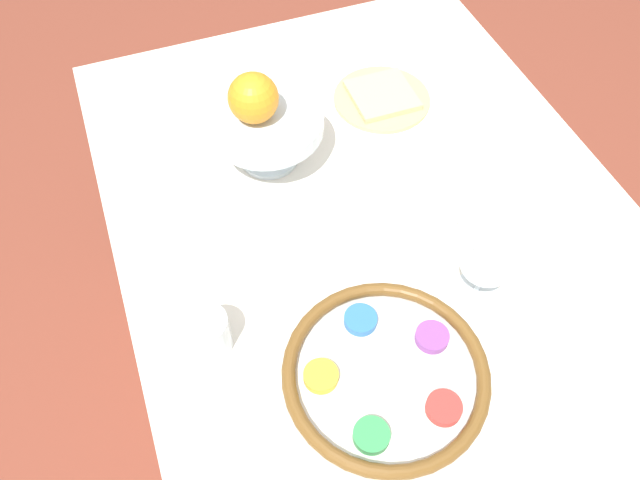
{
  "coord_description": "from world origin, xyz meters",
  "views": [
    {
      "loc": [
        -0.47,
        0.32,
        1.6
      ],
      "look_at": [
        0.06,
        0.12,
        0.82
      ],
      "focal_mm": 35.0,
      "sensor_mm": 36.0,
      "label": 1
    }
  ],
  "objects_px": {
    "seder_plate": "(385,374)",
    "wine_glass": "(489,258)",
    "fruit_stand": "(267,126)",
    "bread_plate": "(382,97)",
    "napkin_roll": "(438,177)",
    "orange_fruit": "(253,98)",
    "cup_near": "(208,333)"
  },
  "relations": [
    {
      "from": "seder_plate",
      "to": "cup_near",
      "type": "bearing_deg",
      "value": 57.51
    },
    {
      "from": "seder_plate",
      "to": "napkin_roll",
      "type": "relative_size",
      "value": 1.53
    },
    {
      "from": "wine_glass",
      "to": "napkin_roll",
      "type": "relative_size",
      "value": 0.64
    },
    {
      "from": "seder_plate",
      "to": "cup_near",
      "type": "height_order",
      "value": "cup_near"
    },
    {
      "from": "fruit_stand",
      "to": "napkin_roll",
      "type": "distance_m",
      "value": 0.31
    },
    {
      "from": "seder_plate",
      "to": "orange_fruit",
      "type": "height_order",
      "value": "orange_fruit"
    },
    {
      "from": "napkin_roll",
      "to": "bread_plate",
      "type": "bearing_deg",
      "value": 0.1
    },
    {
      "from": "wine_glass",
      "to": "seder_plate",
      "type": "bearing_deg",
      "value": 113.42
    },
    {
      "from": "orange_fruit",
      "to": "fruit_stand",
      "type": "bearing_deg",
      "value": -99.03
    },
    {
      "from": "orange_fruit",
      "to": "cup_near",
      "type": "relative_size",
      "value": 1.2
    },
    {
      "from": "orange_fruit",
      "to": "cup_near",
      "type": "bearing_deg",
      "value": 151.64
    },
    {
      "from": "wine_glass",
      "to": "orange_fruit",
      "type": "xyz_separation_m",
      "value": [
        0.38,
        0.23,
        0.06
      ]
    },
    {
      "from": "seder_plate",
      "to": "fruit_stand",
      "type": "distance_m",
      "value": 0.47
    },
    {
      "from": "bread_plate",
      "to": "cup_near",
      "type": "height_order",
      "value": "cup_near"
    },
    {
      "from": "wine_glass",
      "to": "napkin_roll",
      "type": "height_order",
      "value": "wine_glass"
    },
    {
      "from": "wine_glass",
      "to": "cup_near",
      "type": "xyz_separation_m",
      "value": [
        0.05,
        0.41,
        -0.05
      ]
    },
    {
      "from": "seder_plate",
      "to": "orange_fruit",
      "type": "distance_m",
      "value": 0.48
    },
    {
      "from": "wine_glass",
      "to": "cup_near",
      "type": "bearing_deg",
      "value": 82.46
    },
    {
      "from": "fruit_stand",
      "to": "orange_fruit",
      "type": "distance_m",
      "value": 0.07
    },
    {
      "from": "bread_plate",
      "to": "napkin_roll",
      "type": "xyz_separation_m",
      "value": [
        -0.23,
        -0.0,
        0.01
      ]
    },
    {
      "from": "seder_plate",
      "to": "cup_near",
      "type": "relative_size",
      "value": 4.13
    },
    {
      "from": "bread_plate",
      "to": "wine_glass",
      "type": "bearing_deg",
      "value": 175.07
    },
    {
      "from": "seder_plate",
      "to": "wine_glass",
      "type": "xyz_separation_m",
      "value": [
        0.08,
        -0.19,
        0.07
      ]
    },
    {
      "from": "seder_plate",
      "to": "bread_plate",
      "type": "height_order",
      "value": "seder_plate"
    },
    {
      "from": "fruit_stand",
      "to": "bread_plate",
      "type": "xyz_separation_m",
      "value": [
        0.07,
        -0.25,
        -0.07
      ]
    },
    {
      "from": "fruit_stand",
      "to": "cup_near",
      "type": "distance_m",
      "value": 0.38
    },
    {
      "from": "wine_glass",
      "to": "fruit_stand",
      "type": "height_order",
      "value": "wine_glass"
    },
    {
      "from": "wine_glass",
      "to": "napkin_roll",
      "type": "bearing_deg",
      "value": -10.36
    },
    {
      "from": "seder_plate",
      "to": "wine_glass",
      "type": "distance_m",
      "value": 0.22
    },
    {
      "from": "bread_plate",
      "to": "napkin_roll",
      "type": "height_order",
      "value": "napkin_roll"
    },
    {
      "from": "napkin_roll",
      "to": "fruit_stand",
      "type": "bearing_deg",
      "value": 57.03
    },
    {
      "from": "bread_plate",
      "to": "cup_near",
      "type": "xyz_separation_m",
      "value": [
        -0.39,
        0.44,
        0.03
      ]
    }
  ]
}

